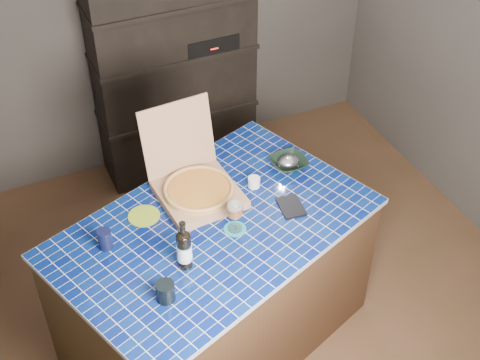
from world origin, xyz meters
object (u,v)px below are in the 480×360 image
pizza_box (197,186)px  bowl (289,163)px  kitchen_island (215,283)px  dvd_case (291,207)px  mead_bottle (184,249)px  wine_glass (235,210)px

pizza_box → bowl: bearing=-2.5°
kitchen_island → bowl: bearing=4.8°
dvd_case → pizza_box: bearing=151.7°
kitchen_island → dvd_case: (0.46, -0.04, 0.48)m
dvd_case → mead_bottle: bearing=-159.3°
pizza_box → dvd_case: size_ratio=3.11×
kitchen_island → bowl: bowl is taller
pizza_box → wine_glass: (0.08, -0.35, 0.08)m
dvd_case → kitchen_island: bearing=-178.2°
pizza_box → mead_bottle: pizza_box is taller
bowl → mead_bottle: bearing=-149.6°
kitchen_island → bowl: (0.62, 0.29, 0.50)m
wine_glass → bowl: (0.52, 0.37, -0.12)m
pizza_box → dvd_case: 0.55m
kitchen_island → dvd_case: 0.66m
mead_bottle → bowl: mead_bottle is taller
pizza_box → mead_bottle: 0.55m
pizza_box → bowl: size_ratio=2.59×
kitchen_island → pizza_box: bearing=66.9°
wine_glass → dvd_case: size_ratio=1.13×
pizza_box → mead_bottle: bearing=-121.9°
mead_bottle → bowl: size_ratio=1.39×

